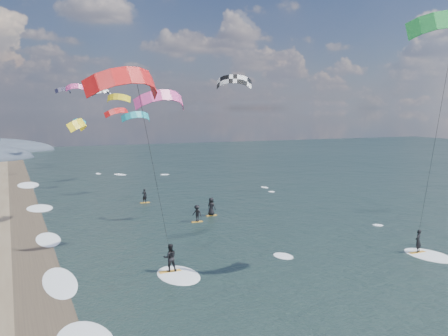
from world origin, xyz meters
name	(u,v)px	position (x,y,z in m)	size (l,w,h in m)	color
wet_sand_strip	(45,316)	(-12.00, 10.00, 0.00)	(3.00, 240.00, 0.00)	#382D23
kitesurfer_near_b	(149,144)	(-6.36, 9.79, 8.79)	(7.30, 8.89, 13.40)	orange
far_kitesurfers	(193,207)	(3.38, 29.74, 0.86)	(5.51, 12.38, 1.84)	orange
bg_kite_field	(110,99)	(-0.28, 52.29, 11.91)	(15.08, 73.79, 7.40)	yellow
shoreline_surf	(60,283)	(-10.80, 14.75, 0.00)	(2.40, 79.40, 0.11)	white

